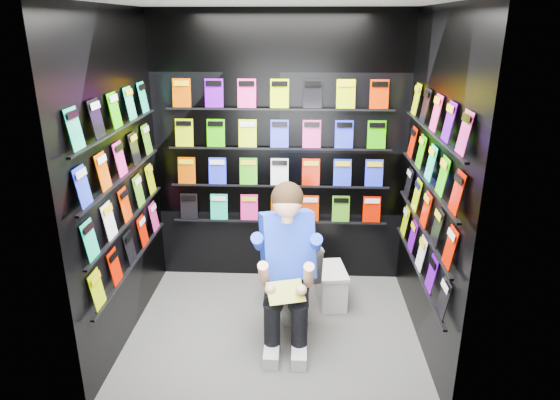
{
  "coord_description": "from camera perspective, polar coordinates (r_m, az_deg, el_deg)",
  "views": [
    {
      "loc": [
        0.22,
        -3.61,
        2.47
      ],
      "look_at": [
        0.04,
        0.15,
        1.13
      ],
      "focal_mm": 32.0,
      "sensor_mm": 36.0,
      "label": 1
    }
  ],
  "objects": [
    {
      "name": "held_comic",
      "position": [
        3.77,
        0.66,
        -10.47
      ],
      "size": [
        0.31,
        0.23,
        0.12
      ],
      "primitive_type": "cube",
      "rotation": [
        -0.96,
        0.0,
        0.28
      ],
      "color": "#2F961A",
      "rests_on": "reader"
    },
    {
      "name": "wall_back",
      "position": [
        4.77,
        -0.03,
        5.43
      ],
      "size": [
        2.4,
        0.04,
        2.6
      ],
      "primitive_type": "cube",
      "color": "black",
      "rests_on": "floor"
    },
    {
      "name": "longbox_lid",
      "position": [
        4.63,
        5.9,
        -8.01
      ],
      "size": [
        0.31,
        0.47,
        0.03
      ],
      "primitive_type": "cube",
      "rotation": [
        0.0,
        0.0,
        0.14
      ],
      "color": "silver",
      "rests_on": "longbox"
    },
    {
      "name": "wall_left",
      "position": [
        4.06,
        -17.93,
        1.89
      ],
      "size": [
        0.04,
        2.0,
        2.6
      ],
      "primitive_type": "cube",
      "color": "black",
      "rests_on": "floor"
    },
    {
      "name": "floor",
      "position": [
        4.39,
        -0.68,
        -14.65
      ],
      "size": [
        2.4,
        2.4,
        0.0
      ],
      "primitive_type": "plane",
      "color": "#575755",
      "rests_on": "ground"
    },
    {
      "name": "toilet",
      "position": [
        4.51,
        0.99,
        -8.15
      ],
      "size": [
        0.61,
        0.84,
        0.73
      ],
      "primitive_type": "imported",
      "rotation": [
        0.0,
        0.0,
        3.42
      ],
      "color": "white",
      "rests_on": "floor"
    },
    {
      "name": "wall_front",
      "position": [
        2.87,
        -1.97,
        -4.42
      ],
      "size": [
        2.4,
        0.04,
        2.6
      ],
      "primitive_type": "cube",
      "color": "black",
      "rests_on": "floor"
    },
    {
      "name": "wall_right",
      "position": [
        3.92,
        17.02,
        1.39
      ],
      "size": [
        0.04,
        2.0,
        2.6
      ],
      "primitive_type": "cube",
      "color": "black",
      "rests_on": "floor"
    },
    {
      "name": "ceiling",
      "position": [
        3.62,
        -0.86,
        21.68
      ],
      "size": [
        2.4,
        2.4,
        0.0
      ],
      "primitive_type": "plane",
      "color": "white",
      "rests_on": "floor"
    },
    {
      "name": "comics_back",
      "position": [
        4.74,
        -0.05,
        5.4
      ],
      "size": [
        2.1,
        0.06,
        1.37
      ],
      "primitive_type": null,
      "color": "red",
      "rests_on": "wall_back"
    },
    {
      "name": "longbox",
      "position": [
        4.71,
        5.83,
        -9.87
      ],
      "size": [
        0.29,
        0.45,
        0.31
      ],
      "primitive_type": "cube",
      "rotation": [
        0.0,
        0.0,
        0.14
      ],
      "color": "silver",
      "rests_on": "floor"
    },
    {
      "name": "comics_right",
      "position": [
        3.91,
        16.6,
        1.47
      ],
      "size": [
        0.06,
        1.7,
        1.37
      ],
      "primitive_type": null,
      "color": "red",
      "rests_on": "wall_right"
    },
    {
      "name": "reader",
      "position": [
        3.98,
        0.86,
        -5.31
      ],
      "size": [
        0.75,
        0.93,
        1.48
      ],
      "primitive_type": null,
      "rotation": [
        0.0,
        0.0,
        0.28
      ],
      "color": "#0C2DD9",
      "rests_on": "toilet"
    },
    {
      "name": "comics_left",
      "position": [
        4.05,
        -17.54,
        1.96
      ],
      "size": [
        0.06,
        1.7,
        1.37
      ],
      "primitive_type": null,
      "color": "red",
      "rests_on": "wall_left"
    }
  ]
}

